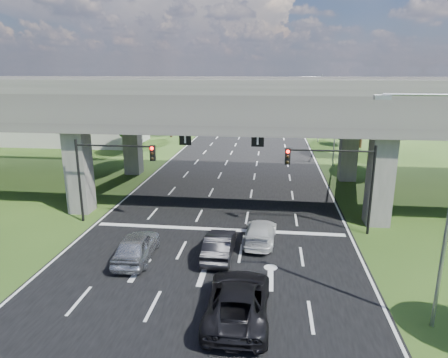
% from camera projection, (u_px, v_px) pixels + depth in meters
% --- Properties ---
extents(ground, '(160.00, 160.00, 0.00)m').
position_uv_depth(ground, '(211.00, 252.00, 24.04)').
color(ground, '#274014').
rests_on(ground, ground).
extents(road, '(18.00, 120.00, 0.03)m').
position_uv_depth(road, '(229.00, 200.00, 33.62)').
color(road, black).
rests_on(road, ground).
extents(overpass, '(80.00, 15.00, 10.00)m').
position_uv_depth(overpass, '(232.00, 103.00, 33.46)').
color(overpass, '#3A3835').
rests_on(overpass, ground).
extents(warehouse, '(20.00, 10.00, 4.00)m').
position_uv_depth(warehouse, '(75.00, 130.00, 60.04)').
color(warehouse, '#9E9E99').
rests_on(warehouse, ground).
extents(signal_right, '(5.76, 0.54, 6.00)m').
position_uv_depth(signal_right, '(339.00, 173.00, 25.82)').
color(signal_right, black).
rests_on(signal_right, ground).
extents(signal_left, '(5.76, 0.54, 6.00)m').
position_uv_depth(signal_left, '(107.00, 166.00, 27.62)').
color(signal_left, black).
rests_on(signal_left, ground).
extents(streetlight_near, '(3.38, 0.25, 10.00)m').
position_uv_depth(streetlight_near, '(441.00, 195.00, 15.60)').
color(streetlight_near, gray).
rests_on(streetlight_near, ground).
extents(streetlight_far, '(3.38, 0.25, 10.00)m').
position_uv_depth(streetlight_far, '(333.00, 115.00, 44.34)').
color(streetlight_far, gray).
rests_on(streetlight_far, ground).
extents(streetlight_beyond, '(3.38, 0.25, 10.00)m').
position_uv_depth(streetlight_beyond, '(317.00, 103.00, 59.67)').
color(streetlight_beyond, gray).
rests_on(streetlight_beyond, ground).
extents(tree_left_near, '(4.50, 4.50, 7.80)m').
position_uv_depth(tree_left_near, '(131.00, 119.00, 49.30)').
color(tree_left_near, black).
rests_on(tree_left_near, ground).
extents(tree_left_mid, '(3.91, 3.90, 6.76)m').
position_uv_depth(tree_left_mid, '(130.00, 117.00, 57.48)').
color(tree_left_mid, black).
rests_on(tree_left_mid, ground).
extents(tree_left_far, '(4.80, 4.80, 8.32)m').
position_uv_depth(tree_left_far, '(171.00, 105.00, 64.43)').
color(tree_left_far, black).
rests_on(tree_left_far, ground).
extents(tree_right_near, '(4.20, 4.20, 7.28)m').
position_uv_depth(tree_right_near, '(352.00, 123.00, 48.19)').
color(tree_right_near, black).
rests_on(tree_right_near, ground).
extents(tree_right_mid, '(3.91, 3.90, 6.76)m').
position_uv_depth(tree_right_mid, '(363.00, 118.00, 55.59)').
color(tree_right_mid, black).
rests_on(tree_right_mid, ground).
extents(tree_right_far, '(4.50, 4.50, 7.80)m').
position_uv_depth(tree_right_far, '(327.00, 108.00, 63.55)').
color(tree_right_far, black).
rests_on(tree_right_far, ground).
extents(car_silver, '(2.11, 4.80, 1.61)m').
position_uv_depth(car_silver, '(136.00, 246.00, 22.85)').
color(car_silver, '#A9ABB1').
rests_on(car_silver, road).
extents(car_dark, '(1.57, 4.47, 1.47)m').
position_uv_depth(car_dark, '(219.00, 245.00, 23.17)').
color(car_dark, black).
rests_on(car_dark, road).
extents(car_white, '(2.18, 4.74, 1.34)m').
position_uv_depth(car_white, '(260.00, 232.00, 25.19)').
color(car_white, '#B4B4B4').
rests_on(car_white, road).
extents(car_trailing, '(2.72, 5.84, 1.62)m').
position_uv_depth(car_trailing, '(238.00, 300.00, 17.49)').
color(car_trailing, black).
rests_on(car_trailing, road).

